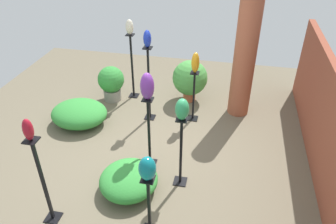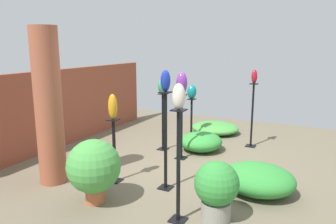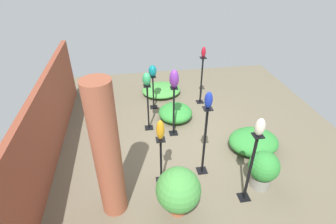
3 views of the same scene
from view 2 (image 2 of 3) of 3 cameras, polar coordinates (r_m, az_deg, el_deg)
name	(u,v)px [view 2 (image 2 of 3)]	position (r m, az deg, el deg)	size (l,w,h in m)	color
ground_plane	(176,163)	(6.09, 1.41, -8.93)	(8.00, 8.00, 0.00)	#6B604C
brick_wall_back	(64,107)	(7.37, -17.58, 0.79)	(5.60, 0.12, 1.64)	brown
brick_pillar	(49,107)	(5.31, -20.08, 0.82)	(0.42, 0.42, 2.42)	#9E5138
pedestal_ruby	(252,118)	(7.12, 14.44, -1.01)	(0.20, 0.20, 1.35)	black
pedestal_jade	(163,124)	(6.71, -0.89, -2.15)	(0.20, 0.20, 1.18)	black
pedestal_ivory	(178,171)	(4.01, 1.82, -10.25)	(0.20, 0.20, 1.41)	black
pedestal_amber	(114,154)	(5.26, -9.33, -7.15)	(0.20, 0.20, 1.02)	black
pedestal_teal	(191,121)	(7.49, 4.10, -1.59)	(0.20, 0.20, 0.94)	black
pedestal_violet	(181,130)	(6.19, 2.34, -3.08)	(0.20, 0.20, 1.24)	black
pedestal_cobalt	(166,145)	(4.87, -0.42, -5.74)	(0.20, 0.20, 1.48)	black
art_vase_ruby	(254,77)	(6.98, 14.80, 5.99)	(0.13, 0.12, 0.29)	maroon
art_vase_jade	(163,86)	(6.56, -0.91, 4.59)	(0.21, 0.19, 0.31)	#2D9356
art_vase_ivory	(179,96)	(3.76, 1.91, 2.73)	(0.14, 0.16, 0.30)	beige
art_vase_amber	(113,107)	(5.07, -9.61, 0.91)	(0.14, 0.15, 0.39)	orange
art_vase_teal	(192,92)	(7.36, 4.18, 3.53)	(0.21, 0.21, 0.32)	#0F727A
art_vase_violet	(182,83)	(6.02, 2.41, 5.02)	(0.21, 0.20, 0.42)	#6B2D8C
art_vase_cobalt	(165,81)	(4.68, -0.44, 5.48)	(0.15, 0.14, 0.32)	#192D9E
potted_plant_front_right	(216,188)	(4.16, 8.44, -12.94)	(0.56, 0.56, 0.76)	gray
potted_plant_mid_left	(94,167)	(4.61, -12.80, -9.35)	(0.74, 0.74, 0.90)	#B25B38
foliage_bed_east	(258,179)	(5.06, 15.36, -11.18)	(0.93, 1.08, 0.44)	#338C38
foliage_bed_west	(215,128)	(8.13, 8.20, -2.72)	(1.04, 1.16, 0.27)	#479942
foliage_bed_center	(201,142)	(6.79, 5.76, -5.14)	(0.89, 0.87, 0.37)	#338C38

